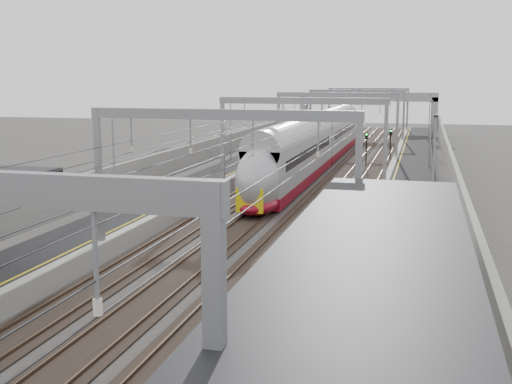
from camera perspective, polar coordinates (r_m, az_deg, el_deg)
The scene contains 12 objects.
platform_left at distance 54.48m, azimuth -3.69°, elevation 1.04°, with size 4.00×120.00×1.00m, color black.
platform_right at distance 51.76m, azimuth 13.37°, elevation 0.32°, with size 4.00×120.00×1.00m, color black.
tracks at distance 52.61m, azimuth 4.61°, elevation 0.21°, with size 11.40×140.00×0.20m.
overhead_line at distance 58.44m, azimuth 5.85°, elevation 7.18°, with size 13.00×140.00×6.60m.
canopy_right at distance 9.88m, azimuth 8.02°, elevation -13.02°, with size 4.40×30.00×4.24m.
overbridge at distance 106.51m, azimuth 9.92°, elevation 7.87°, with size 22.00×2.20×6.90m.
wall_left at distance 55.40m, azimuth -6.85°, elevation 2.29°, with size 0.30×120.00×3.20m, color gray.
wall_right at distance 51.63m, azimuth 16.97°, elevation 1.37°, with size 0.30×120.00×3.20m, color gray.
train at distance 63.77m, azimuth 5.13°, elevation 3.86°, with size 2.84×51.77×4.49m.
signal_green at distance 72.18m, azimuth 3.28°, elevation 4.77°, with size 0.32×0.32×3.48m.
signal_red_near at distance 68.73m, azimuth 9.80°, elevation 4.38°, with size 0.32×0.32×3.48m.
signal_red_far at distance 74.05m, azimuth 11.87°, elevation 4.70°, with size 0.32×0.32×3.48m.
Camera 1 is at (9.01, -6.06, 8.93)m, focal length 45.00 mm.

